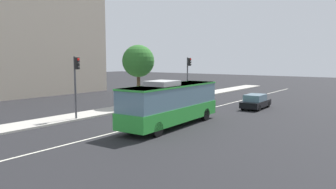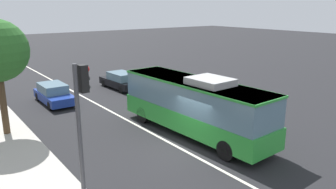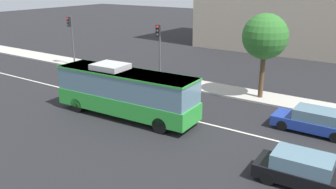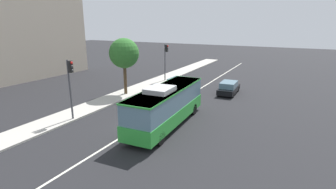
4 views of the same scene
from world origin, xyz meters
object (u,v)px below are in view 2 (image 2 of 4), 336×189
(sedan_black, at_px, (121,81))
(traffic_light_far_corner, at_px, (82,110))
(sedan_blue, at_px, (54,94))
(transit_bus, at_px, (194,104))

(sedan_black, distance_m, traffic_light_far_corner, 17.69)
(sedan_blue, bearing_deg, transit_bus, 21.88)
(traffic_light_far_corner, bearing_deg, sedan_black, 51.36)
(sedan_black, xyz_separation_m, sedan_blue, (-1.06, 6.25, 0.00))
(sedan_black, bearing_deg, transit_bus, 168.82)
(transit_bus, xyz_separation_m, sedan_blue, (10.96, 4.32, -1.09))
(sedan_black, height_order, traffic_light_far_corner, traffic_light_far_corner)
(sedan_blue, bearing_deg, traffic_light_far_corner, -13.03)
(sedan_black, bearing_deg, sedan_blue, 97.57)
(sedan_black, xyz_separation_m, traffic_light_far_corner, (-14.65, 9.49, 2.84))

